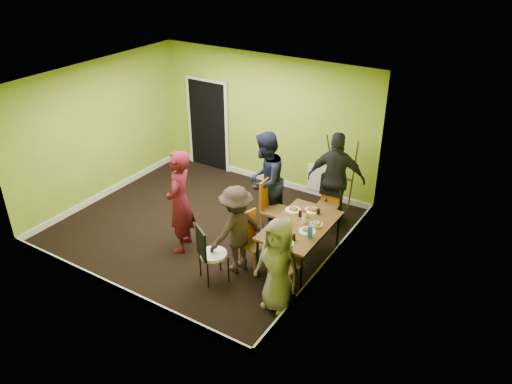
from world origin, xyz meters
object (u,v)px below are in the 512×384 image
person_front_end (278,265)px  dining_table (300,227)px  chair_left_near (252,237)px  person_standing (180,202)px  chair_left_far (272,204)px  thermos (304,217)px  blue_bottle (310,232)px  chair_bentwood (209,251)px  orange_bottle (307,215)px  chair_front_end (282,262)px  person_left_far (265,181)px  chair_back_end (330,191)px  person_left_near (236,229)px  easel (341,176)px  person_back_end (336,179)px

person_front_end → dining_table: bearing=106.8°
chair_left_near → person_standing: (-1.29, -0.21, 0.37)m
chair_left_far → thermos: 1.01m
blue_bottle → dining_table: bearing=138.6°
chair_bentwood → orange_bottle: 1.72m
blue_bottle → person_front_end: size_ratio=0.14×
chair_left_far → chair_bentwood: chair_left_far is taller
chair_bentwood → chair_front_end: bearing=47.5°
chair_bentwood → person_left_far: person_left_far is taller
orange_bottle → person_standing: size_ratio=0.05×
chair_back_end → orange_bottle: (0.09, -1.17, 0.10)m
person_standing → person_left_near: bearing=69.7°
person_front_end → chair_bentwood: bearing=-173.7°
chair_left_far → person_left_near: person_left_near is taller
dining_table → blue_bottle: bearing=-41.4°
blue_bottle → chair_front_end: bearing=-105.3°
thermos → person_left_near: bearing=-138.0°
person_left_near → person_front_end: bearing=86.0°
chair_front_end → person_left_far: size_ratio=0.57×
chair_front_end → thermos: 0.96m
chair_left_near → chair_back_end: size_ratio=0.99×
person_left_far → person_left_near: 1.44m
chair_back_end → person_front_end: size_ratio=0.67×
chair_back_end → easel: easel is taller
thermos → orange_bottle: 0.18m
easel → orange_bottle: 1.64m
person_standing → person_left_far: bearing=128.5°
dining_table → chair_left_near: (-0.64, -0.46, -0.15)m
orange_bottle → person_standing: (-1.93, -0.92, 0.13)m
easel → person_standing: person_standing is taller
chair_front_end → person_left_near: (-0.93, 0.18, 0.16)m
person_standing → orange_bottle: bearing=94.7°
person_left_near → chair_left_near: bearing=163.1°
chair_bentwood → person_back_end: 2.86m
chair_left_far → blue_bottle: (1.14, -0.79, 0.24)m
person_standing → chair_front_end: bearing=64.6°
dining_table → easel: 1.88m
dining_table → blue_bottle: size_ratio=7.13×
chair_left_near → orange_bottle: chair_left_near is taller
easel → person_left_far: size_ratio=0.88×
orange_bottle → person_front_end: (0.24, -1.37, -0.05)m
chair_left_near → person_front_end: size_ratio=0.66×
person_back_end → easel: bearing=-99.3°
easel → person_front_end: easel is taller
chair_left_far → orange_bottle: bearing=69.8°
person_front_end → person_left_near: bearing=160.9°
thermos → person_front_end: 1.23m
easel → person_left_far: person_left_far is taller
person_standing → thermos: bearing=90.1°
chair_front_end → person_back_end: 2.40m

